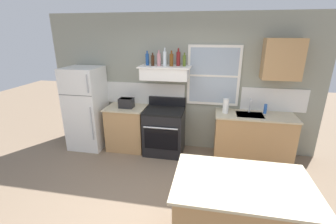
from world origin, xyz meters
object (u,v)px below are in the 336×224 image
(bottle_blue_liqueur, at_px, (147,59))
(bottle_brown_stout, at_px, (153,60))
(bottle_olive_oil_square, at_px, (184,61))
(kitchen_island, at_px, (239,217))
(bottle_clear_tall, at_px, (165,58))
(refrigerator, at_px, (86,108))
(paper_towel_roll, at_px, (226,106))
(bottle_amber_wine, at_px, (171,60))
(bottle_rose_pink, at_px, (159,59))
(stove_range, at_px, (164,131))
(dish_soap_bottle, at_px, (265,109))
(bottle_red_label_wine, at_px, (178,58))
(toaster, at_px, (126,103))

(bottle_blue_liqueur, xyz_separation_m, bottle_brown_stout, (0.12, -0.05, -0.01))
(bottle_olive_oil_square, distance_m, kitchen_island, 2.77)
(bottle_clear_tall, relative_size, kitchen_island, 0.24)
(bottle_clear_tall, xyz_separation_m, bottle_olive_oil_square, (0.36, 0.06, -0.04))
(refrigerator, xyz_separation_m, paper_towel_roll, (2.81, 0.06, 0.20))
(bottle_amber_wine, bearing_deg, bottle_rose_pink, -176.78)
(bottle_blue_liqueur, xyz_separation_m, bottle_amber_wine, (0.47, -0.04, 0.01))
(stove_range, bearing_deg, bottle_rose_pink, 147.71)
(paper_towel_roll, bearing_deg, bottle_brown_stout, 178.28)
(bottle_clear_tall, relative_size, dish_soap_bottle, 1.86)
(bottle_amber_wine, height_order, kitchen_island, bottle_amber_wine)
(bottle_amber_wine, distance_m, kitchen_island, 2.84)
(stove_range, distance_m, bottle_olive_oil_square, 1.43)
(paper_towel_roll, bearing_deg, bottle_amber_wine, 177.37)
(bottle_olive_oil_square, bearing_deg, bottle_rose_pink, -174.52)
(bottle_olive_oil_square, relative_size, dish_soap_bottle, 1.36)
(bottle_rose_pink, bearing_deg, kitchen_island, -57.88)
(bottle_blue_liqueur, xyz_separation_m, bottle_rose_pink, (0.24, -0.05, 0.01))
(refrigerator, xyz_separation_m, dish_soap_bottle, (3.53, 0.16, 0.15))
(bottle_red_label_wine, bearing_deg, kitchen_island, -65.76)
(bottle_amber_wine, relative_size, paper_towel_roll, 1.04)
(stove_range, height_order, bottle_brown_stout, bottle_brown_stout)
(toaster, relative_size, bottle_olive_oil_square, 1.21)
(paper_towel_roll, bearing_deg, kitchen_island, -87.51)
(toaster, height_order, bottle_clear_tall, bottle_clear_tall)
(bottle_olive_oil_square, bearing_deg, refrigerator, -176.01)
(toaster, height_order, bottle_brown_stout, bottle_brown_stout)
(toaster, height_order, paper_towel_roll, paper_towel_roll)
(bottle_rose_pink, distance_m, bottle_olive_oil_square, 0.47)
(bottle_blue_liqueur, relative_size, kitchen_island, 0.19)
(bottle_olive_oil_square, bearing_deg, bottle_clear_tall, -170.75)
(toaster, relative_size, stove_range, 0.27)
(toaster, bearing_deg, stove_range, 0.16)
(toaster, bearing_deg, bottle_amber_wine, 5.57)
(bottle_olive_oil_square, bearing_deg, dish_soap_bottle, 0.77)
(stove_range, relative_size, dish_soap_bottle, 6.06)
(paper_towel_roll, bearing_deg, stove_range, -178.15)
(dish_soap_bottle, bearing_deg, toaster, -176.99)
(stove_range, height_order, bottle_amber_wine, bottle_amber_wine)
(bottle_rose_pink, bearing_deg, paper_towel_roll, -1.55)
(bottle_clear_tall, distance_m, bottle_amber_wine, 0.12)
(bottle_blue_liqueur, distance_m, paper_towel_roll, 1.72)
(bottle_blue_liqueur, bearing_deg, paper_towel_roll, -3.29)
(bottle_amber_wine, distance_m, bottle_red_label_wine, 0.13)
(bottle_brown_stout, bearing_deg, bottle_amber_wine, 0.96)
(bottle_blue_liqueur, height_order, dish_soap_bottle, bottle_blue_liqueur)
(refrigerator, height_order, bottle_brown_stout, bottle_brown_stout)
(bottle_amber_wine, distance_m, paper_towel_roll, 1.32)
(bottle_amber_wine, height_order, dish_soap_bottle, bottle_amber_wine)
(dish_soap_bottle, bearing_deg, bottle_rose_pink, -178.12)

